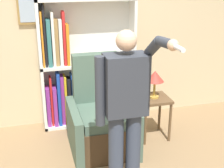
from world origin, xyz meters
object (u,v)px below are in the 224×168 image
object	(u,v)px
armchair	(101,121)
person_standing	(125,107)
side_table	(153,105)
table_lamp	(155,77)
bookcase	(75,68)

from	to	relation	value
armchair	person_standing	size ratio (longest dim) A/B	0.69
side_table	table_lamp	world-z (taller)	table_lamp
bookcase	table_lamp	size ratio (longest dim) A/B	4.95
table_lamp	bookcase	bearing A→B (deg)	144.93
armchair	table_lamp	distance (m)	0.90
armchair	side_table	size ratio (longest dim) A/B	2.02
armchair	side_table	world-z (taller)	armchair
side_table	table_lamp	distance (m)	0.40
person_standing	table_lamp	bearing A→B (deg)	54.63
armchair	person_standing	xyz separation A→B (m)	(0.03, -0.94, 0.61)
bookcase	side_table	xyz separation A→B (m)	(0.95, -0.67, -0.40)
table_lamp	person_standing	bearing A→B (deg)	-125.37
bookcase	side_table	size ratio (longest dim) A/B	3.14
armchair	table_lamp	bearing A→B (deg)	4.92
bookcase	table_lamp	xyz separation A→B (m)	(0.95, -0.67, -0.01)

